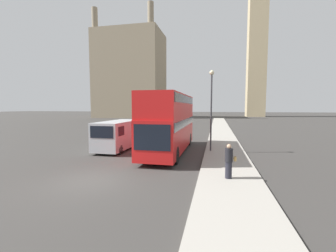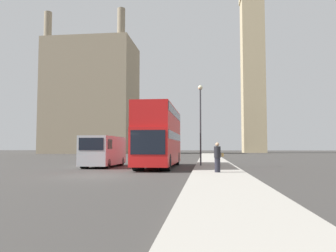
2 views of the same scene
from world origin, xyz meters
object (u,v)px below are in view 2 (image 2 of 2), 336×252
pedestrian (218,157)px  parked_sedan (150,153)px  clock_tower (252,41)px  white_van (103,151)px  street_lamp (200,113)px  red_double_decker_bus (159,134)px

pedestrian → parked_sedan: 29.33m
clock_tower → white_van: clock_tower is taller
pedestrian → parked_sedan: bearing=106.9°
street_lamp → parked_sedan: size_ratio=1.43×
parked_sedan → street_lamp: bearing=-70.6°
street_lamp → parked_sedan: bearing=109.4°
pedestrian → parked_sedan: size_ratio=0.38×
red_double_decker_bus → white_van: 4.63m
pedestrian → street_lamp: 7.53m
clock_tower → white_van: 79.62m
red_double_decker_bus → white_van: size_ratio=1.74×
red_double_decker_bus → clock_tower: bearing=76.2°
red_double_decker_bus → white_van: red_double_decker_bus is taller
street_lamp → clock_tower: bearing=78.6°
white_van → parked_sedan: white_van is taller
pedestrian → street_lamp: bearing=98.6°
red_double_decker_bus → pedestrian: size_ratio=6.12×
street_lamp → parked_sedan: 22.87m
clock_tower → street_lamp: size_ratio=10.14×
clock_tower → pedestrian: clock_tower is taller
red_double_decker_bus → street_lamp: bearing=10.4°
pedestrian → clock_tower: bearing=80.3°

